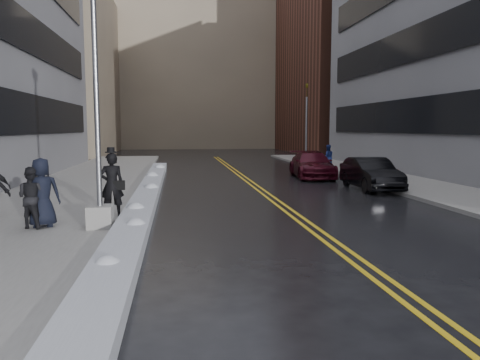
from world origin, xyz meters
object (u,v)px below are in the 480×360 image
object	(u,v)px
traffic_signal	(306,120)
car_maroon	(312,165)
pedestrian_c	(42,193)
lamppost	(98,138)
pedestrian_east	(328,157)
fire_hydrant	(397,176)
pedestrian_fedora	(112,185)
pedestrian_b	(32,197)
car_black	(371,174)

from	to	relation	value
traffic_signal	car_maroon	bearing A→B (deg)	-103.46
traffic_signal	pedestrian_c	xyz separation A→B (m)	(-13.35, -21.68, -2.32)
lamppost	traffic_signal	size ratio (longest dim) A/B	1.27
lamppost	pedestrian_east	xyz separation A→B (m)	(11.55, 15.97, -1.58)
lamppost	traffic_signal	distance (m)	24.98
lamppost	fire_hydrant	bearing A→B (deg)	33.04
pedestrian_fedora	pedestrian_c	distance (m)	2.11
pedestrian_b	car_maroon	world-z (taller)	pedestrian_b
lamppost	pedestrian_b	bearing A→B (deg)	172.88
pedestrian_c	pedestrian_east	size ratio (longest dim) A/B	1.16
fire_hydrant	pedestrian_east	world-z (taller)	pedestrian_east
fire_hydrant	pedestrian_c	distance (m)	15.85
pedestrian_c	car_maroon	xyz separation A→B (m)	(11.21, 12.72, -0.35)
pedestrian_c	car_maroon	bearing A→B (deg)	-143.09
fire_hydrant	car_maroon	bearing A→B (deg)	117.70
lamppost	pedestrian_fedora	distance (m)	2.17
fire_hydrant	pedestrian_b	distance (m)	16.10
lamppost	car_black	xyz separation A→B (m)	(10.80, 7.53, -1.80)
car_maroon	pedestrian_east	bearing A→B (deg)	62.11
traffic_signal	pedestrian_east	xyz separation A→B (m)	(-0.25, -6.03, -2.45)
pedestrian_b	pedestrian_c	distance (m)	0.28
car_black	car_maroon	world-z (taller)	car_maroon
car_maroon	traffic_signal	bearing A→B (deg)	81.48
lamppost	pedestrian_east	world-z (taller)	lamppost
pedestrian_fedora	car_maroon	xyz separation A→B (m)	(9.56, 11.41, -0.38)
lamppost	fire_hydrant	world-z (taller)	lamppost
fire_hydrant	pedestrian_fedora	world-z (taller)	pedestrian_fedora
pedestrian_east	car_black	size ratio (longest dim) A/B	0.36
pedestrian_b	car_maroon	bearing A→B (deg)	-109.61
fire_hydrant	pedestrian_fedora	size ratio (longest dim) A/B	0.38
lamppost	pedestrian_c	bearing A→B (deg)	168.30
pedestrian_b	pedestrian_c	size ratio (longest dim) A/B	0.88
car_black	traffic_signal	bearing A→B (deg)	88.06
pedestrian_c	car_black	distance (m)	14.31
lamppost	traffic_signal	bearing A→B (deg)	61.79
fire_hydrant	car_maroon	size ratio (longest dim) A/B	0.14
pedestrian_b	pedestrian_c	xyz separation A→B (m)	(0.24, 0.10, 0.11)
traffic_signal	pedestrian_c	distance (m)	25.57
traffic_signal	pedestrian_east	distance (m)	6.52
pedestrian_fedora	pedestrian_east	distance (m)	18.34
lamppost	pedestrian_fedora	size ratio (longest dim) A/B	3.96
lamppost	pedestrian_fedora	bearing A→B (deg)	86.49
pedestrian_fedora	pedestrian_b	bearing A→B (deg)	29.19
pedestrian_c	car_maroon	distance (m)	16.95
pedestrian_c	car_black	size ratio (longest dim) A/B	0.42
car_maroon	pedestrian_fedora	bearing A→B (deg)	-125.02
traffic_signal	car_maroon	xyz separation A→B (m)	(-2.14, -8.96, -2.67)
pedestrian_b	pedestrian_east	distance (m)	20.63
pedestrian_b	pedestrian_east	xyz separation A→B (m)	(13.33, 15.74, -0.02)
car_maroon	pedestrian_c	bearing A→B (deg)	-126.45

